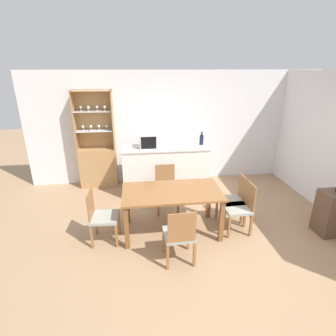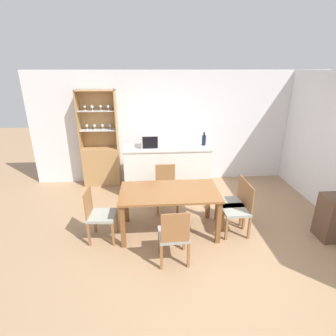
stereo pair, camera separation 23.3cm
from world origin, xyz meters
name	(u,v)px [view 2 (the right image)]	position (x,y,z in m)	size (l,w,h in m)	color
ground_plane	(198,243)	(0.00, 0.00, 0.00)	(18.00, 18.00, 0.00)	#A37F5B
wall_back	(180,128)	(0.00, 2.63, 1.27)	(6.80, 0.06, 2.55)	silver
kitchen_counter	(167,170)	(-0.36, 1.90, 0.52)	(1.82, 0.62, 1.03)	white
display_cabinet	(102,159)	(-1.84, 2.44, 0.62)	(0.82, 0.34, 2.15)	tan
dining_table	(169,197)	(-0.43, 0.38, 0.64)	(1.58, 0.86, 0.75)	brown
dining_chair_head_far	(166,188)	(-0.43, 1.13, 0.44)	(0.43, 0.43, 0.87)	#999E93
dining_chair_head_near	(174,235)	(-0.43, -0.37, 0.44)	(0.42, 0.42, 0.87)	#999E93
dining_chair_side_left_near	(99,215)	(-1.54, 0.25, 0.44)	(0.43, 0.43, 0.87)	#999E93
dining_chair_side_right_near	(238,209)	(0.68, 0.25, 0.44)	(0.42, 0.42, 0.87)	#999E93
dining_chair_side_right_far	(233,202)	(0.68, 0.51, 0.44)	(0.43, 0.43, 0.87)	#999E93
microwave	(153,140)	(-0.65, 1.92, 1.18)	(0.48, 0.36, 0.29)	silver
wine_bottle	(204,140)	(0.44, 1.98, 1.14)	(0.08, 0.08, 0.28)	#141E38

